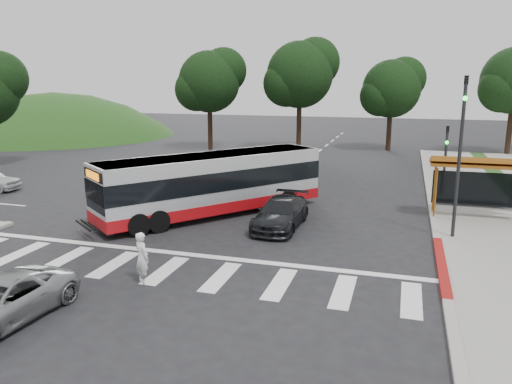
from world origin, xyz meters
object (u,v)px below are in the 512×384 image
at_px(transit_bus, 213,185).
at_px(dark_sedan, 281,213).
at_px(pedestrian, 142,258).
at_px(silver_suv_south, 0,301).

relative_size(transit_bus, dark_sedan, 2.54).
height_order(transit_bus, dark_sedan, transit_bus).
distance_m(transit_bus, pedestrian, 8.45).
height_order(transit_bus, pedestrian, transit_bus).
distance_m(pedestrian, silver_suv_south, 4.14).
bearing_deg(silver_suv_south, pedestrian, 60.74).
xyz_separation_m(dark_sedan, silver_suv_south, (-4.99, -10.70, -0.05)).
bearing_deg(dark_sedan, transit_bus, 163.90).
distance_m(transit_bus, silver_suv_south, 11.93).
height_order(transit_bus, silver_suv_south, transit_bus).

